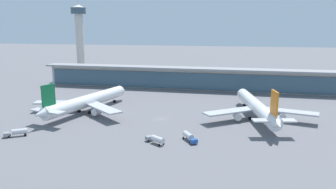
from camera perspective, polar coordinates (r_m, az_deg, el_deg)
ground_plane at (r=152.66m, az=-1.30°, el=-4.23°), size 1200.00×1200.00×0.00m
airliner_left_stand at (r=167.04m, az=-14.19°, el=-1.17°), size 50.92×67.25×18.08m
airliner_centre_stand at (r=155.95m, az=15.32°, el=-2.14°), size 51.03×67.34×18.08m
service_truck_near_nose_blue at (r=123.11m, az=3.77°, el=-7.39°), size 6.78×8.33×2.95m
service_truck_mid_apron_grey at (r=120.37m, az=-2.17°, el=-7.82°), size 8.45×6.54×2.95m
service_truck_by_tail_grey at (r=140.88m, az=-25.00°, el=-6.01°), size 8.41×6.62×2.95m
terminal_building at (r=223.58m, az=3.38°, el=2.94°), size 205.91×12.80×15.20m
control_tower at (r=280.36m, az=-15.24°, el=10.00°), size 12.00×12.00×64.87m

